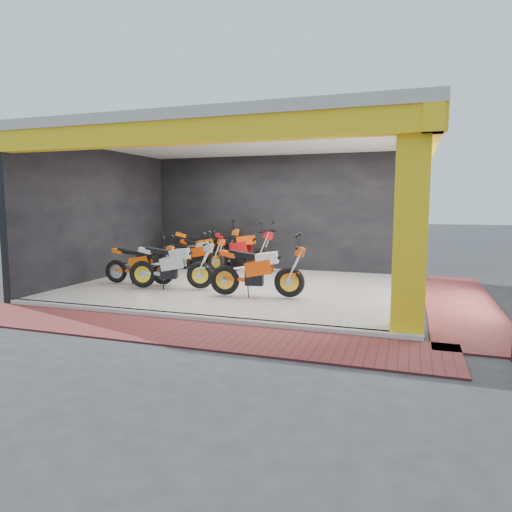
{
  "coord_description": "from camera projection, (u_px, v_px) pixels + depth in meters",
  "views": [
    {
      "loc": [
        3.75,
        -8.21,
        2.1
      ],
      "look_at": [
        0.46,
        1.47,
        0.9
      ],
      "focal_mm": 32.0,
      "sensor_mm": 36.0,
      "label": 1
    }
  ],
  "objects": [
    {
      "name": "ground",
      "position": [
        211.0,
        308.0,
        9.16
      ],
      "size": [
        80.0,
        80.0,
        0.0
      ],
      "primitive_type": "plane",
      "color": "#2D2D30",
      "rests_on": "ground"
    },
    {
      "name": "showroom_floor",
      "position": [
        245.0,
        288.0,
        11.04
      ],
      "size": [
        8.0,
        6.0,
        0.1
      ],
      "primitive_type": "cube",
      "color": "white",
      "rests_on": "ground"
    },
    {
      "name": "showroom_ceiling",
      "position": [
        245.0,
        138.0,
        10.62
      ],
      "size": [
        8.4,
        6.4,
        0.2
      ],
      "primitive_type": "cube",
      "color": "beige",
      "rests_on": "corner_column"
    },
    {
      "name": "back_wall",
      "position": [
        280.0,
        214.0,
        13.75
      ],
      "size": [
        8.2,
        0.2,
        3.5
      ],
      "primitive_type": "cube",
      "color": "black",
      "rests_on": "ground"
    },
    {
      "name": "left_wall",
      "position": [
        101.0,
        216.0,
        12.15
      ],
      "size": [
        0.2,
        6.2,
        3.5
      ],
      "primitive_type": "cube",
      "color": "black",
      "rests_on": "ground"
    },
    {
      "name": "corner_column",
      "position": [
        411.0,
        225.0,
        7.05
      ],
      "size": [
        0.5,
        0.5,
        3.5
      ],
      "primitive_type": "cube",
      "color": "yellow",
      "rests_on": "ground"
    },
    {
      "name": "header_beam_front",
      "position": [
        184.0,
        132.0,
        7.84
      ],
      "size": [
        8.4,
        0.3,
        0.4
      ],
      "primitive_type": "cube",
      "color": "yellow",
      "rests_on": "corner_column"
    },
    {
      "name": "header_beam_right",
      "position": [
        427.0,
        144.0,
        9.38
      ],
      "size": [
        0.3,
        6.4,
        0.4
      ],
      "primitive_type": "cube",
      "color": "yellow",
      "rests_on": "corner_column"
    },
    {
      "name": "floor_kerb",
      "position": [
        187.0,
        317.0,
        8.2
      ],
      "size": [
        8.0,
        0.2,
        0.1
      ],
      "primitive_type": "cube",
      "color": "white",
      "rests_on": "ground"
    },
    {
      "name": "paver_front",
      "position": [
        165.0,
        330.0,
        7.47
      ],
      "size": [
        9.0,
        1.4,
        0.03
      ],
      "primitive_type": "cube",
      "color": "maroon",
      "rests_on": "ground"
    },
    {
      "name": "paver_right",
      "position": [
        461.0,
        303.0,
        9.51
      ],
      "size": [
        1.4,
        7.0,
        0.03
      ],
      "primitive_type": "cube",
      "color": "maroon",
      "rests_on": "ground"
    },
    {
      "name": "moto_hero",
      "position": [
        290.0,
        267.0,
        9.49
      ],
      "size": [
        2.24,
        1.09,
        1.31
      ],
      "primitive_type": null,
      "rotation": [
        0.0,
        0.0,
        0.14
      ],
      "color": "#FF4A0A",
      "rests_on": "showroom_floor"
    },
    {
      "name": "moto_row_a",
      "position": [
        200.0,
        262.0,
        10.46
      ],
      "size": [
        2.23,
        1.24,
        1.29
      ],
      "primitive_type": null,
      "rotation": [
        0.0,
        0.0,
        0.23
      ],
      "color": "#ADB0B5",
      "rests_on": "showroom_floor"
    },
    {
      "name": "moto_row_b",
      "position": [
        162.0,
        262.0,
        11.0
      ],
      "size": [
        1.97,
        0.92,
        1.16
      ],
      "primitive_type": null,
      "rotation": [
        0.0,
        0.0,
        0.11
      ],
      "color": "#EC5809",
      "rests_on": "showroom_floor"
    },
    {
      "name": "moto_row_c",
      "position": [
        261.0,
        248.0,
        13.02
      ],
      "size": [
        2.48,
        1.41,
        1.43
      ],
      "primitive_type": null,
      "rotation": [
        0.0,
        0.0,
        -0.25
      ],
      "color": "red",
      "rests_on": "showroom_floor"
    },
    {
      "name": "moto_row_d",
      "position": [
        228.0,
        244.0,
        14.08
      ],
      "size": [
        2.52,
        1.46,
        1.45
      ],
      "primitive_type": null,
      "rotation": [
        0.0,
        0.0,
        0.26
      ],
      "color": "#DE5E09",
      "rests_on": "showroom_floor"
    },
    {
      "name": "moto_row_e",
      "position": [
        216.0,
        252.0,
        13.08
      ],
      "size": [
        2.04,
        1.18,
        1.18
      ],
      "primitive_type": null,
      "rotation": [
        0.0,
        0.0,
        -0.26
      ],
      "color": "#DD3F09",
      "rests_on": "showroom_floor"
    }
  ]
}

